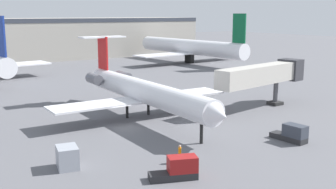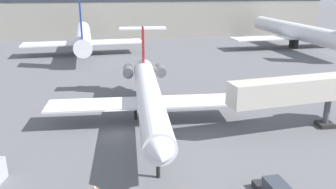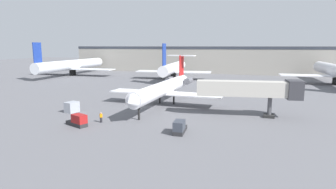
% 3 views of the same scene
% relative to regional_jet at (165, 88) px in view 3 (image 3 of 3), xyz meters
% --- Properties ---
extents(ground_plane, '(400.00, 400.00, 0.10)m').
position_rel_regional_jet_xyz_m(ground_plane, '(-3.90, -2.53, -3.72)').
color(ground_plane, '#5B5B60').
extents(regional_jet, '(24.24, 31.99, 10.06)m').
position_rel_regional_jet_xyz_m(regional_jet, '(0.00, 0.00, 0.00)').
color(regional_jet, white).
rests_on(regional_jet, ground_plane).
extents(jet_bridge, '(17.80, 5.54, 6.58)m').
position_rel_regional_jet_xyz_m(jet_bridge, '(17.92, -4.65, 1.21)').
color(jet_bridge, '#B7B2A8').
rests_on(jet_bridge, ground_plane).
extents(ground_crew_marshaller, '(0.45, 0.48, 1.69)m').
position_rel_regional_jet_xyz_m(ground_crew_marshaller, '(-5.55, -16.12, -2.81)').
color(ground_crew_marshaller, black).
rests_on(ground_crew_marshaller, ground_plane).
extents(baggage_tug_lead, '(4.23, 2.78, 1.90)m').
position_rel_regional_jet_xyz_m(baggage_tug_lead, '(-7.81, -19.06, -2.83)').
color(baggage_tug_lead, '#262628').
rests_on(baggage_tug_lead, ground_plane).
extents(baggage_tug_trailing, '(1.69, 4.09, 1.90)m').
position_rel_regional_jet_xyz_m(baggage_tug_trailing, '(8.12, -17.61, -2.83)').
color(baggage_tug_trailing, '#262628').
rests_on(baggage_tug_trailing, ground_plane).
extents(cargo_container_uld, '(2.19, 2.61, 1.97)m').
position_rel_regional_jet_xyz_m(cargo_container_uld, '(-14.51, -11.63, -2.68)').
color(cargo_container_uld, '#999EA8').
rests_on(cargo_container_uld, ground_plane).
extents(terminal_building, '(132.19, 22.11, 12.09)m').
position_rel_regional_jet_xyz_m(terminal_building, '(-3.90, 79.76, 2.39)').
color(terminal_building, '#9E998E').
rests_on(terminal_building, ground_plane).
extents(parked_airliner_west_end, '(37.14, 44.07, 13.49)m').
position_rel_regional_jet_xyz_m(parked_airliner_west_end, '(-56.01, 44.14, 0.67)').
color(parked_airliner_west_end, silver).
rests_on(parked_airliner_west_end, ground_plane).
extents(parked_airliner_west_mid, '(28.16, 33.22, 13.07)m').
position_rel_regional_jet_xyz_m(parked_airliner_west_mid, '(-11.56, 44.30, 0.47)').
color(parked_airliner_west_mid, white).
rests_on(parked_airliner_west_mid, ground_plane).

